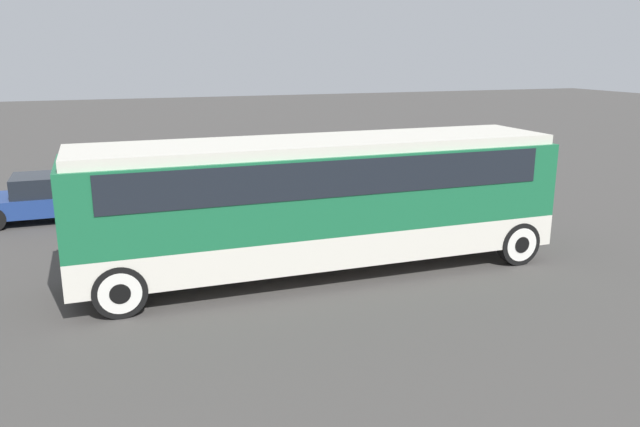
{
  "coord_description": "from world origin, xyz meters",
  "views": [
    {
      "loc": [
        -4.74,
        -13.17,
        5.05
      ],
      "look_at": [
        0.0,
        0.0,
        1.41
      ],
      "focal_mm": 35.0,
      "sensor_mm": 36.0,
      "label": 1
    }
  ],
  "objects_px": {
    "tour_bus": "(324,193)",
    "parked_car_near": "(243,183)",
    "parked_car_mid": "(319,195)",
    "parked_car_far": "(62,196)"
  },
  "relations": [
    {
      "from": "parked_car_near",
      "to": "parked_car_far",
      "type": "distance_m",
      "value": 5.72
    },
    {
      "from": "parked_car_near",
      "to": "parked_car_mid",
      "type": "distance_m",
      "value": 2.95
    },
    {
      "from": "parked_car_far",
      "to": "tour_bus",
      "type": "bearing_deg",
      "value": -50.56
    },
    {
      "from": "parked_car_near",
      "to": "parked_car_far",
      "type": "bearing_deg",
      "value": 178.61
    },
    {
      "from": "parked_car_near",
      "to": "tour_bus",
      "type": "bearing_deg",
      "value": -87.73
    },
    {
      "from": "tour_bus",
      "to": "parked_car_near",
      "type": "distance_m",
      "value": 7.26
    },
    {
      "from": "tour_bus",
      "to": "parked_car_near",
      "type": "bearing_deg",
      "value": 92.27
    },
    {
      "from": "parked_car_near",
      "to": "parked_car_far",
      "type": "height_order",
      "value": "parked_car_near"
    },
    {
      "from": "parked_car_mid",
      "to": "parked_car_far",
      "type": "distance_m",
      "value": 7.99
    },
    {
      "from": "parked_car_far",
      "to": "parked_car_mid",
      "type": "bearing_deg",
      "value": -17.44
    }
  ]
}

